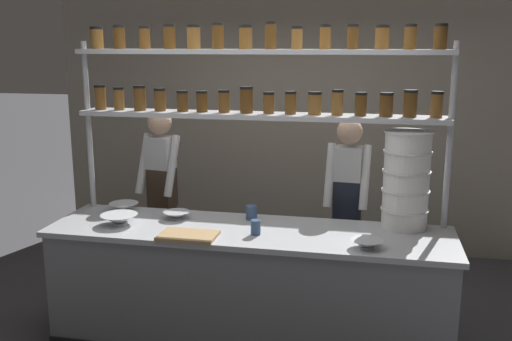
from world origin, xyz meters
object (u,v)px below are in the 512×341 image
container_stack (406,180)px  prep_bowl_center_back (367,244)px  spice_shelf_unit (258,88)px  prep_bowl_near_right (119,219)px  prep_bowl_center_front (177,215)px  serving_cup_by_board (251,213)px  chef_center (347,202)px  chef_left (162,189)px  cutting_board (188,236)px  serving_cup_front (256,227)px  prep_bowl_near_left (124,207)px

container_stack → prep_bowl_center_back: size_ratio=3.30×
spice_shelf_unit → prep_bowl_near_right: (-0.97, -0.41, -0.96)m
prep_bowl_center_front → prep_bowl_center_back: (1.45, -0.37, 0.00)m
prep_bowl_center_front → serving_cup_by_board: 0.58m
spice_shelf_unit → container_stack: size_ratio=3.96×
container_stack → prep_bowl_center_front: container_stack is taller
chef_center → serving_cup_by_board: size_ratio=15.04×
chef_center → chef_left: bearing=-175.9°
cutting_board → serving_cup_front: 0.48m
prep_bowl_center_back → cutting_board: bearing=-178.4°
chef_center → prep_bowl_center_front: size_ratio=8.00×
chef_left → prep_bowl_center_front: 0.76m
chef_center → prep_bowl_center_back: 1.02m
prep_bowl_near_left → cutting_board: bearing=-35.7°
prep_bowl_center_front → prep_bowl_center_back: bearing=-14.2°
spice_shelf_unit → chef_center: spice_shelf_unit is taller
serving_cup_by_board → prep_bowl_near_right: bearing=-161.2°
prep_bowl_near_left → serving_cup_by_board: (1.06, -0.02, 0.02)m
prep_bowl_near_left → spice_shelf_unit: bearing=4.2°
cutting_board → serving_cup_by_board: bearing=55.3°
chef_center → prep_bowl_near_right: size_ratio=5.97×
prep_bowl_near_left → prep_bowl_center_back: bearing=-13.9°
prep_bowl_near_left → prep_bowl_near_right: size_ratio=0.85×
cutting_board → prep_bowl_near_left: prep_bowl_near_left is taller
prep_bowl_near_left → chef_center: bearing=16.6°
prep_bowl_center_back → prep_bowl_near_left: bearing=166.1°
spice_shelf_unit → cutting_board: (-0.37, -0.59, -0.98)m
chef_left → chef_center: chef_left is taller
container_stack → prep_bowl_center_front: 1.74m
chef_left → serving_cup_by_board: bearing=-20.5°
prep_bowl_near_left → serving_cup_front: (1.16, -0.36, 0.02)m
container_stack → cutting_board: 1.61m
prep_bowl_center_front → prep_bowl_near_right: prep_bowl_near_right is taller
chef_left → prep_bowl_center_back: size_ratio=7.76×
serving_cup_front → prep_bowl_near_left: bearing=162.8°
chef_center → cutting_board: (-1.04, -1.04, -0.01)m
cutting_board → serving_cup_front: serving_cup_front is taller
chef_left → serving_cup_by_board: (0.94, -0.56, 0.01)m
spice_shelf_unit → prep_bowl_center_back: 1.40m
chef_left → prep_bowl_near_right: size_ratio=6.07×
container_stack → chef_left: bearing=165.8°
spice_shelf_unit → container_stack: spice_shelf_unit is taller
chef_center → serving_cup_front: bearing=-119.0°
cutting_board → prep_bowl_near_right: prep_bowl_near_right is taller
chef_center → container_stack: 0.74m
chef_left → prep_bowl_near_right: (0.00, -0.88, -0.01)m
chef_center → prep_bowl_near_right: 1.85m
cutting_board → prep_bowl_near_right: (-0.60, 0.18, 0.02)m
serving_cup_front → chef_center: bearing=56.1°
prep_bowl_near_left → prep_bowl_center_front: (0.49, -0.11, -0.00)m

